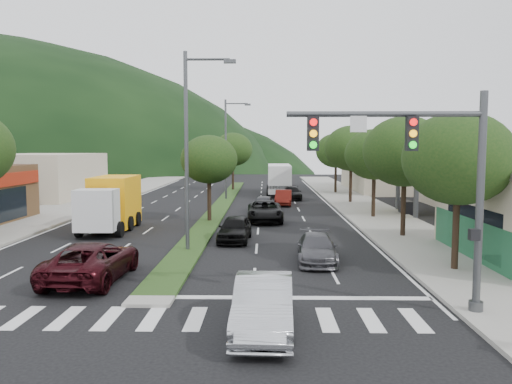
{
  "coord_description": "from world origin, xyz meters",
  "views": [
    {
      "loc": [
        3.94,
        -16.96,
        5.29
      ],
      "look_at": [
        3.41,
        12.45,
        2.64
      ],
      "focal_mm": 35.0,
      "sensor_mm": 36.0,
      "label": 1
    }
  ],
  "objects_px": {
    "car_queue_c": "(283,198)",
    "car_queue_d": "(265,211)",
    "tree_r_e": "(336,151)",
    "suv_maroon": "(92,261)",
    "tree_r_b": "(405,152)",
    "motorhome": "(279,179)",
    "traffic_signal": "(430,168)",
    "tree_r_d": "(351,148)",
    "streetlight_near": "(190,141)",
    "tree_r_a": "(458,158)",
    "tree_med_near": "(209,159)",
    "box_truck": "(112,205)",
    "car_queue_f": "(292,193)",
    "car_queue_e": "(264,204)",
    "car_queue_a": "(235,229)",
    "sedan_silver": "(263,305)",
    "car_queue_b": "(317,248)",
    "streetlight_mid": "(228,144)",
    "tree_med_far": "(233,149)",
    "tree_r_c": "(374,155)"
  },
  "relations": [
    {
      "from": "sedan_silver",
      "to": "tree_med_near",
      "type": "bearing_deg",
      "value": 102.24
    },
    {
      "from": "tree_r_c",
      "to": "tree_r_d",
      "type": "height_order",
      "value": "tree_r_d"
    },
    {
      "from": "car_queue_b",
      "to": "streetlight_mid",
      "type": "bearing_deg",
      "value": 105.51
    },
    {
      "from": "car_queue_e",
      "to": "traffic_signal",
      "type": "bearing_deg",
      "value": -72.51
    },
    {
      "from": "car_queue_c",
      "to": "streetlight_near",
      "type": "bearing_deg",
      "value": -101.62
    },
    {
      "from": "car_queue_c",
      "to": "car_queue_d",
      "type": "relative_size",
      "value": 0.79
    },
    {
      "from": "tree_r_e",
      "to": "sedan_silver",
      "type": "bearing_deg",
      "value": -100.67
    },
    {
      "from": "box_truck",
      "to": "tree_med_near",
      "type": "bearing_deg",
      "value": -149.81
    },
    {
      "from": "traffic_signal",
      "to": "car_queue_a",
      "type": "bearing_deg",
      "value": 118.87
    },
    {
      "from": "tree_r_e",
      "to": "car_queue_f",
      "type": "relative_size",
      "value": 1.5
    },
    {
      "from": "tree_r_a",
      "to": "tree_med_near",
      "type": "bearing_deg",
      "value": 130.6
    },
    {
      "from": "suv_maroon",
      "to": "car_queue_d",
      "type": "xyz_separation_m",
      "value": [
        6.87,
        15.96,
        -0.04
      ]
    },
    {
      "from": "tree_med_far",
      "to": "car_queue_a",
      "type": "distance_m",
      "value": 33.58
    },
    {
      "from": "streetlight_mid",
      "to": "car_queue_e",
      "type": "bearing_deg",
      "value": -69.38
    },
    {
      "from": "tree_r_b",
      "to": "streetlight_near",
      "type": "height_order",
      "value": "streetlight_near"
    },
    {
      "from": "tree_r_b",
      "to": "suv_maroon",
      "type": "relative_size",
      "value": 1.24
    },
    {
      "from": "car_queue_c",
      "to": "box_truck",
      "type": "relative_size",
      "value": 0.6
    },
    {
      "from": "traffic_signal",
      "to": "car_queue_d",
      "type": "height_order",
      "value": "traffic_signal"
    },
    {
      "from": "sedan_silver",
      "to": "car_queue_d",
      "type": "xyz_separation_m",
      "value": [
        0.03,
        21.38,
        -0.04
      ]
    },
    {
      "from": "car_queue_e",
      "to": "car_queue_d",
      "type": "bearing_deg",
      "value": -83.04
    },
    {
      "from": "tree_med_near",
      "to": "sedan_silver",
      "type": "bearing_deg",
      "value": -79.48
    },
    {
      "from": "motorhome",
      "to": "tree_med_near",
      "type": "bearing_deg",
      "value": -104.71
    },
    {
      "from": "streetlight_mid",
      "to": "car_queue_b",
      "type": "xyz_separation_m",
      "value": [
        6.13,
        -27.23,
        -4.95
      ]
    },
    {
      "from": "traffic_signal",
      "to": "tree_r_d",
      "type": "xyz_separation_m",
      "value": [
        2.97,
        31.54,
        0.54
      ]
    },
    {
      "from": "tree_r_e",
      "to": "suv_maroon",
      "type": "relative_size",
      "value": 1.2
    },
    {
      "from": "tree_med_near",
      "to": "streetlight_near",
      "type": "bearing_deg",
      "value": -88.82
    },
    {
      "from": "car_queue_a",
      "to": "car_queue_b",
      "type": "xyz_separation_m",
      "value": [
        4.09,
        -5.0,
        -0.08
      ]
    },
    {
      "from": "streetlight_mid",
      "to": "motorhome",
      "type": "relative_size",
      "value": 1.15
    },
    {
      "from": "box_truck",
      "to": "car_queue_b",
      "type": "bearing_deg",
      "value": 143.51
    },
    {
      "from": "streetlight_mid",
      "to": "traffic_signal",
      "type": "bearing_deg",
      "value": -75.67
    },
    {
      "from": "tree_r_d",
      "to": "car_queue_e",
      "type": "relative_size",
      "value": 1.81
    },
    {
      "from": "car_queue_e",
      "to": "car_queue_f",
      "type": "distance_m",
      "value": 10.4
    },
    {
      "from": "tree_med_near",
      "to": "car_queue_a",
      "type": "distance_m",
      "value": 8.43
    },
    {
      "from": "tree_r_c",
      "to": "streetlight_near",
      "type": "height_order",
      "value": "streetlight_near"
    },
    {
      "from": "car_queue_f",
      "to": "tree_r_e",
      "type": "bearing_deg",
      "value": 50.41
    },
    {
      "from": "tree_r_d",
      "to": "tree_r_e",
      "type": "bearing_deg",
      "value": 90.0
    },
    {
      "from": "tree_r_a",
      "to": "car_queue_f",
      "type": "bearing_deg",
      "value": 100.29
    },
    {
      "from": "streetlight_mid",
      "to": "car_queue_a",
      "type": "distance_m",
      "value": 22.84
    },
    {
      "from": "motorhome",
      "to": "car_queue_f",
      "type": "bearing_deg",
      "value": -76.25
    },
    {
      "from": "traffic_signal",
      "to": "suv_maroon",
      "type": "relative_size",
      "value": 1.25
    },
    {
      "from": "tree_r_b",
      "to": "tree_r_e",
      "type": "distance_m",
      "value": 28.0
    },
    {
      "from": "streetlight_near",
      "to": "tree_r_a",
      "type": "bearing_deg",
      "value": -18.73
    },
    {
      "from": "car_queue_c",
      "to": "tree_r_c",
      "type": "bearing_deg",
      "value": -49.48
    },
    {
      "from": "car_queue_a",
      "to": "car_queue_c",
      "type": "xyz_separation_m",
      "value": [
        3.38,
        17.61,
        -0.02
      ]
    },
    {
      "from": "traffic_signal",
      "to": "tree_r_a",
      "type": "bearing_deg",
      "value": 61.8
    },
    {
      "from": "streetlight_mid",
      "to": "motorhome",
      "type": "bearing_deg",
      "value": 45.1
    },
    {
      "from": "tree_r_a",
      "to": "sedan_silver",
      "type": "relative_size",
      "value": 1.41
    },
    {
      "from": "tree_r_a",
      "to": "box_truck",
      "type": "bearing_deg",
      "value": 149.64
    },
    {
      "from": "streetlight_near",
      "to": "car_queue_c",
      "type": "relative_size",
      "value": 2.39
    },
    {
      "from": "tree_r_b",
      "to": "motorhome",
      "type": "relative_size",
      "value": 0.79
    }
  ]
}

